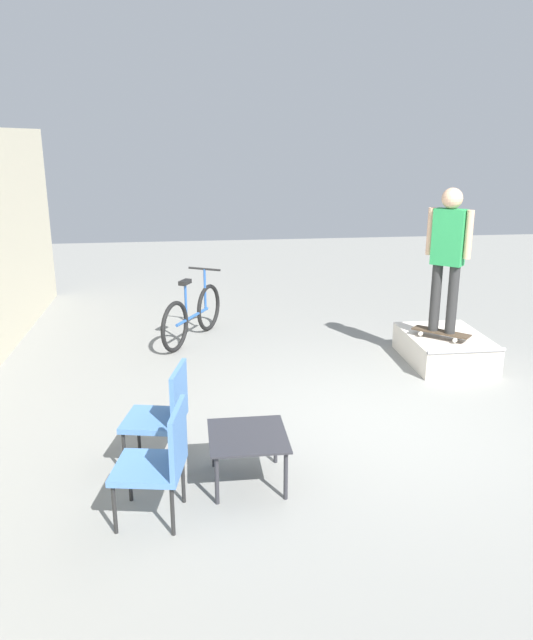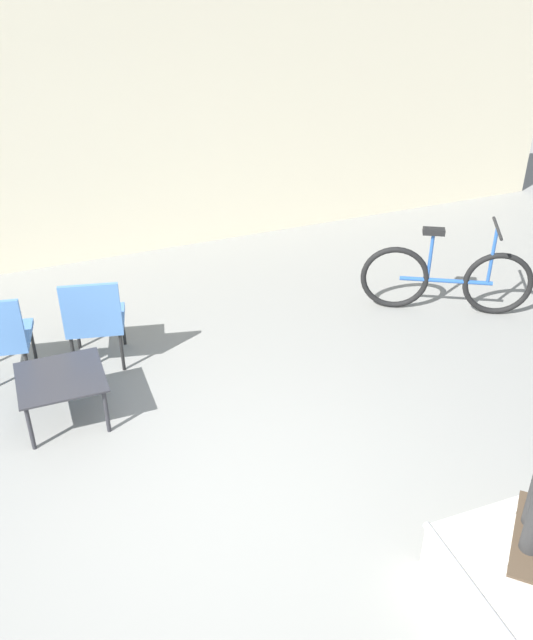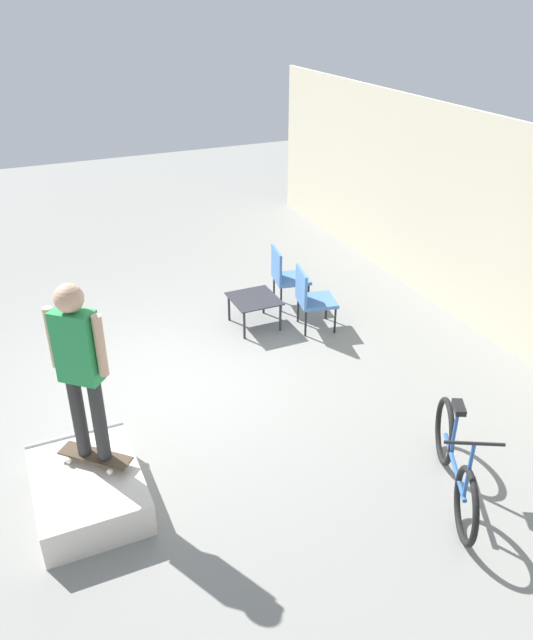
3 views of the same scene
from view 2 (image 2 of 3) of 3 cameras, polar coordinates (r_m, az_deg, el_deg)
name	(u,v)px [view 2 (image 2 of 3)]	position (r m, az deg, el deg)	size (l,w,h in m)	color
ground_plane	(237,520)	(5.36, -2.36, -15.71)	(24.00, 24.00, 0.00)	gray
house_wall_back	(104,135)	(8.46, -12.89, 14.24)	(12.00, 0.06, 3.00)	beige
skateboard_on_ramp	(530,536)	(4.94, 20.32, -15.90)	(0.65, 0.67, 0.07)	#473828
coffee_table	(61,382)	(6.18, -16.11, -4.78)	(0.71, 0.67, 0.45)	#2D2D33
patio_chair_right	(94,317)	(6.72, -13.61, 0.21)	(0.62, 0.62, 0.94)	black
bicycle	(446,279)	(7.71, 14.19, 3.21)	(1.60, 0.89, 1.00)	black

